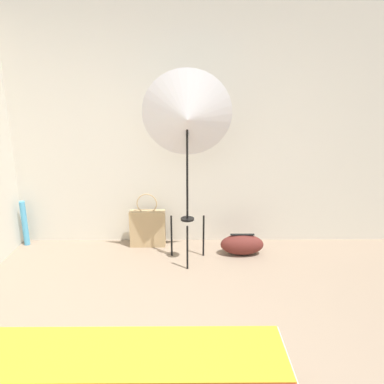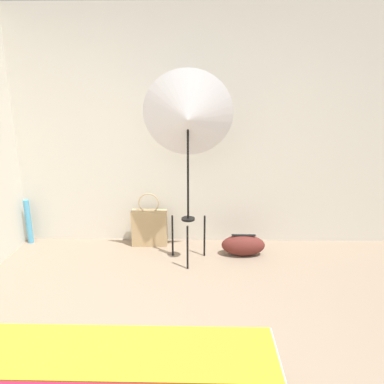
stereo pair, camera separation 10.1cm
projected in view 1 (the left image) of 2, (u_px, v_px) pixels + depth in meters
wall_back at (164, 130)px, 4.13m from camera, size 8.00×0.05×2.60m
photo_umbrella at (187, 118)px, 3.55m from camera, size 0.88×0.40×1.94m
tote_bag at (148, 228)px, 4.26m from camera, size 0.40×0.14×0.62m
duffel_bag at (242, 244)px, 4.07m from camera, size 0.47×0.23×0.23m
paper_roll at (25, 223)px, 4.27m from camera, size 0.06×0.06×0.52m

